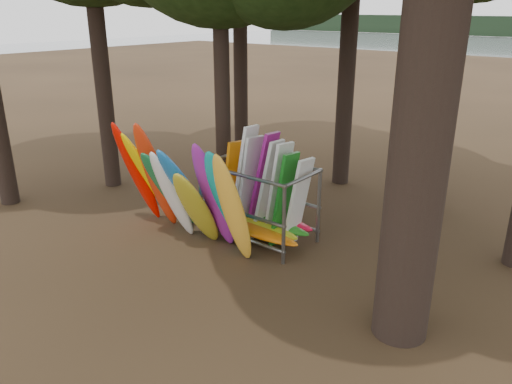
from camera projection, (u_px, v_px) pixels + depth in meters
The scene contains 3 objects.
ground at pixel (198, 257), 12.08m from camera, with size 120.00×120.00×0.00m, color #47331E.
kayak_row at pixel (185, 193), 12.41m from camera, with size 4.44×2.14×3.22m.
storage_rack at pixel (259, 204), 12.81m from camera, with size 3.09×1.50×2.87m.
Camera 1 is at (7.86, -7.50, 5.69)m, focal length 35.00 mm.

